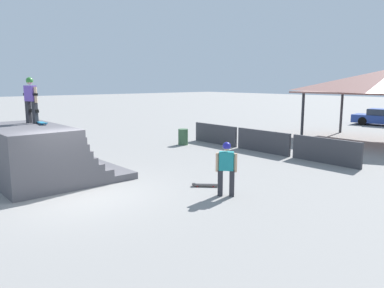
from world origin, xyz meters
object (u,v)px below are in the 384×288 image
object	(u,v)px
skateboard_on_ground	(204,185)
parked_car_blue	(384,118)
trash_bin	(183,137)
skater_on_deck	(31,97)
skateboard_on_deck	(42,123)
bystander_walking	(226,165)

from	to	relation	value
skateboard_on_ground	parked_car_blue	xyz separation A→B (m)	(-3.44, 21.84, 0.54)
trash_bin	parked_car_blue	xyz separation A→B (m)	(3.26, 17.24, 0.18)
skater_on_deck	parked_car_blue	xyz separation A→B (m)	(1.77, 25.42, -2.21)
skater_on_deck	parked_car_blue	distance (m)	25.57
skateboard_on_ground	parked_car_blue	size ratio (longest dim) A/B	0.16
skater_on_deck	skateboard_on_ground	xyz separation A→B (m)	(5.21, 3.58, -2.75)
skateboard_on_deck	trash_bin	distance (m)	8.44
skateboard_on_ground	trash_bin	world-z (taller)	trash_bin
bystander_walking	parked_car_blue	world-z (taller)	bystander_walking
skater_on_deck	parked_car_blue	size ratio (longest dim) A/B	0.35
trash_bin	skateboard_on_deck	bearing A→B (deg)	-75.38
bystander_walking	trash_bin	world-z (taller)	bystander_walking
skater_on_deck	trash_bin	distance (m)	8.65
skater_on_deck	skateboard_on_ground	size ratio (longest dim) A/B	2.18
skateboard_on_deck	trash_bin	xyz separation A→B (m)	(-2.10, 8.04, -1.51)
bystander_walking	skateboard_on_deck	bearing A→B (deg)	-12.18
bystander_walking	skateboard_on_ground	bearing A→B (deg)	-50.89
skater_on_deck	bystander_walking	world-z (taller)	skater_on_deck
skateboard_on_deck	skateboard_on_ground	xyz separation A→B (m)	(4.60, 3.44, -1.88)
skateboard_on_deck	parked_car_blue	bearing A→B (deg)	93.45
skateboard_on_deck	skateboard_on_ground	distance (m)	6.05
skateboard_on_deck	skateboard_on_ground	world-z (taller)	skateboard_on_deck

